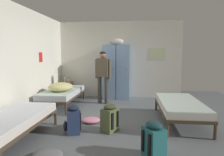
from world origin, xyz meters
TOP-DOWN VIEW (x-y plane):
  - ground_plane at (0.00, 0.00)m, footprint 8.02×8.02m
  - room_backdrop at (-1.15, 1.18)m, footprint 4.37×5.07m
  - locker_bank at (-0.06, 2.23)m, footprint 0.90×0.55m
  - shelf_unit at (-1.83, 2.20)m, footprint 0.38×0.30m
  - bed_left_front at (-1.58, -1.45)m, footprint 0.90×1.90m
  - bed_right at (1.58, -0.07)m, footprint 0.90×1.90m
  - bed_left_rear at (-1.58, 1.05)m, footprint 0.90×1.90m
  - bedding_heap at (-1.54, 0.81)m, footprint 0.68×0.74m
  - person_traveler at (-0.41, 1.47)m, footprint 0.50×0.27m
  - water_bottle at (-1.91, 2.22)m, footprint 0.06×0.06m
  - lotion_bottle at (-1.76, 2.16)m, footprint 0.05×0.05m
  - backpack_navy at (-0.64, -0.95)m, footprint 0.40×0.38m
  - backpack_olive at (0.06, -0.78)m, footprint 0.41×0.40m
  - backpack_teal at (0.84, -1.74)m, footprint 0.41×0.40m
  - clothes_pile_pink at (-0.42, -0.32)m, footprint 0.41×0.38m
  - clothes_pile_grey at (-0.72, -1.95)m, footprint 0.46×0.39m

SIDE VIEW (x-z plane):
  - ground_plane at x=0.00m, z-range 0.00..0.00m
  - clothes_pile_pink at x=-0.42m, z-range 0.00..0.11m
  - clothes_pile_grey at x=-0.72m, z-range 0.00..0.11m
  - backpack_navy at x=-0.64m, z-range -0.02..0.53m
  - backpack_olive at x=0.06m, z-range -0.02..0.53m
  - backpack_teal at x=0.84m, z-range -0.02..0.53m
  - shelf_unit at x=-1.83m, z-range 0.06..0.63m
  - bed_left_front at x=-1.58m, z-range 0.14..0.63m
  - bed_right at x=1.58m, z-range 0.14..0.63m
  - bed_left_rear at x=-1.58m, z-range 0.14..0.63m
  - bedding_heap at x=-1.54m, z-range 0.49..0.73m
  - lotion_bottle at x=-1.76m, z-range 0.56..0.71m
  - water_bottle at x=-1.91m, z-range 0.56..0.78m
  - locker_bank at x=-0.06m, z-range -0.07..2.00m
  - person_traveler at x=-0.41m, z-range 0.17..1.79m
  - room_backdrop at x=-1.15m, z-range 0.00..2.68m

